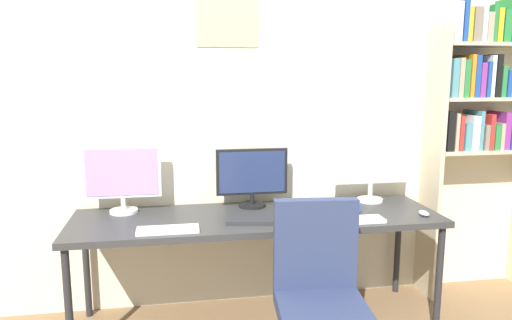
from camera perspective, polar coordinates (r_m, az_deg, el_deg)
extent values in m
cube|color=beige|center=(3.42, -1.05, 4.55)|extent=(4.73, 0.10, 2.60)
cube|color=tan|center=(3.35, -3.35, 17.07)|extent=(0.42, 0.01, 0.47)
cube|color=#333333|center=(3.12, 0.16, -6.86)|extent=(2.33, 0.68, 0.04)
cylinder|color=#262628|center=(3.01, -21.13, -15.84)|extent=(0.04, 0.04, 0.70)
cylinder|color=#262628|center=(3.36, 20.67, -12.96)|extent=(0.04, 0.04, 0.70)
cylinder|color=#262628|center=(3.53, -19.27, -11.77)|extent=(0.04, 0.04, 0.70)
cylinder|color=#262628|center=(3.84, 16.27, -9.81)|extent=(0.04, 0.04, 0.70)
cube|color=beige|center=(3.72, 19.93, -0.54)|extent=(0.03, 0.28, 1.97)
cube|color=beige|center=(3.91, 25.12, 1.08)|extent=(0.76, 0.28, 0.02)
cube|color=beige|center=(3.88, 25.54, 6.54)|extent=(0.76, 0.28, 0.02)
cube|color=beige|center=(3.88, 25.97, 12.04)|extent=(0.76, 0.28, 0.02)
cube|color=black|center=(3.72, 21.12, 3.27)|extent=(0.05, 0.22, 0.27)
cube|color=tan|center=(3.75, 21.72, 3.20)|extent=(0.03, 0.22, 0.26)
cube|color=red|center=(3.77, 22.17, 3.06)|extent=(0.03, 0.22, 0.25)
cube|color=teal|center=(3.79, 22.81, 2.66)|extent=(0.04, 0.22, 0.20)
cube|color=white|center=(3.81, 23.55, 3.02)|extent=(0.05, 0.22, 0.25)
cube|color=teal|center=(3.85, 24.10, 3.29)|extent=(0.03, 0.22, 0.28)
cube|color=gray|center=(3.87, 24.63, 2.56)|extent=(0.03, 0.22, 0.18)
cube|color=red|center=(3.88, 25.11, 3.10)|extent=(0.03, 0.22, 0.25)
cube|color=#287F3D|center=(3.91, 25.60, 2.57)|extent=(0.04, 0.22, 0.18)
cube|color=tan|center=(3.93, 26.06, 2.63)|extent=(0.03, 0.22, 0.19)
cube|color=#8C338C|center=(3.97, 26.54, 3.19)|extent=(0.05, 0.22, 0.27)
cube|color=#1E4799|center=(3.98, 27.15, 3.11)|extent=(0.03, 0.22, 0.26)
cube|color=teal|center=(3.69, 21.52, 8.93)|extent=(0.05, 0.22, 0.26)
cube|color=tan|center=(3.71, 22.14, 8.93)|extent=(0.03, 0.22, 0.27)
cube|color=#287F3D|center=(3.75, 22.66, 8.82)|extent=(0.04, 0.22, 0.26)
cube|color=orange|center=(3.77, 23.25, 9.05)|extent=(0.03, 0.22, 0.29)
cube|color=#1E4799|center=(3.79, 23.73, 8.98)|extent=(0.04, 0.22, 0.29)
cube|color=#8C338C|center=(3.81, 24.25, 8.56)|extent=(0.04, 0.22, 0.24)
cube|color=#1E4799|center=(3.83, 24.82, 8.57)|extent=(0.03, 0.22, 0.24)
cube|color=white|center=(3.86, 25.18, 8.88)|extent=(0.03, 0.22, 0.29)
cube|color=black|center=(3.88, 25.73, 8.89)|extent=(0.04, 0.22, 0.30)
cube|color=#287F3D|center=(3.90, 26.21, 8.28)|extent=(0.03, 0.22, 0.22)
cube|color=#1E4799|center=(3.92, 26.74, 8.05)|extent=(0.03, 0.22, 0.19)
cube|color=white|center=(3.71, 21.89, 14.69)|extent=(0.05, 0.22, 0.26)
cube|color=#1E4799|center=(3.73, 22.60, 14.72)|extent=(0.03, 0.22, 0.28)
cube|color=gold|center=(3.76, 22.98, 14.30)|extent=(0.03, 0.22, 0.23)
cube|color=gray|center=(3.78, 23.70, 14.23)|extent=(0.06, 0.22, 0.23)
cube|color=white|center=(3.81, 24.43, 14.59)|extent=(0.03, 0.22, 0.29)
cube|color=tan|center=(3.82, 24.91, 13.83)|extent=(0.04, 0.22, 0.20)
cube|color=#287F3D|center=(3.86, 25.34, 14.14)|extent=(0.03, 0.22, 0.25)
cube|color=gold|center=(3.88, 25.85, 13.92)|extent=(0.04, 0.22, 0.23)
cube|color=#287F3D|center=(3.92, 26.54, 13.78)|extent=(0.05, 0.22, 0.22)
cube|color=#287F3D|center=(3.95, 27.38, 14.24)|extent=(0.05, 0.22, 0.30)
cube|color=navy|center=(2.55, 7.71, -17.07)|extent=(0.48, 0.48, 0.08)
cube|color=navy|center=(2.61, 6.98, -9.70)|extent=(0.44, 0.11, 0.48)
cylinder|color=silver|center=(3.29, -15.25, -5.79)|extent=(0.18, 0.18, 0.02)
cylinder|color=silver|center=(3.28, -15.29, -4.94)|extent=(0.03, 0.03, 0.08)
cube|color=silver|center=(3.23, -15.45, -1.35)|extent=(0.49, 0.03, 0.34)
cube|color=#B28CE5|center=(3.22, -15.48, -1.41)|extent=(0.45, 0.01, 0.30)
cylinder|color=black|center=(3.31, -0.47, -5.32)|extent=(0.18, 0.18, 0.02)
cylinder|color=black|center=(3.30, -0.47, -4.60)|extent=(0.03, 0.03, 0.07)
cube|color=black|center=(3.26, -0.49, -1.37)|extent=(0.48, 0.03, 0.31)
cube|color=navy|center=(3.25, -0.44, -1.43)|extent=(0.44, 0.01, 0.28)
cylinder|color=silver|center=(3.54, 13.21, -4.57)|extent=(0.18, 0.18, 0.02)
cylinder|color=silver|center=(3.53, 13.25, -3.53)|extent=(0.03, 0.03, 0.11)
cube|color=silver|center=(3.49, 13.36, -0.22)|extent=(0.54, 0.03, 0.30)
cube|color=white|center=(3.47, 13.47, -0.27)|extent=(0.49, 0.01, 0.27)
cube|color=silver|center=(2.85, -10.30, -8.06)|extent=(0.35, 0.13, 0.02)
cube|color=silver|center=(3.04, 11.43, -6.92)|extent=(0.37, 0.13, 0.02)
ellipsoid|color=silver|center=(3.28, 19.10, -5.92)|extent=(0.06, 0.10, 0.03)
cube|color=#2D2D2D|center=(3.01, -0.36, -6.88)|extent=(0.35, 0.27, 0.02)
cylinder|color=blue|center=(3.18, 11.09, -5.53)|extent=(0.08, 0.08, 0.09)
torus|color=blue|center=(3.19, 11.76, -5.49)|extent=(0.06, 0.01, 0.06)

